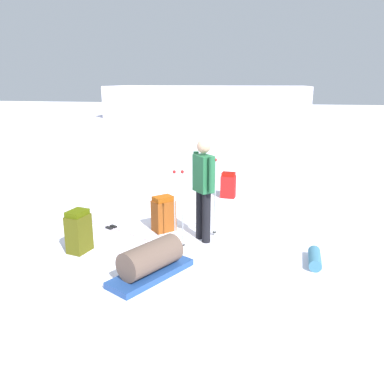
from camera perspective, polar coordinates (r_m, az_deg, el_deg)
ground_plane at (r=7.13m, az=-0.00°, el=-5.41°), size 80.00×80.00×0.00m
distant_snow_ridge at (r=29.48m, az=2.23°, el=12.99°), size 14.41×5.62×2.21m
skier_standing at (r=6.37m, az=1.67°, el=0.99°), size 0.41×0.45×1.70m
ski_pair_near at (r=7.29m, az=-11.62°, el=-5.18°), size 1.74×1.02×0.05m
backpack_large_dark at (r=8.99m, az=5.28°, el=0.97°), size 0.34×0.25×0.59m
backpack_bright at (r=6.38m, az=-16.12°, el=-5.53°), size 0.33×0.40×0.68m
backpack_small_spare at (r=6.99m, az=-4.16°, el=-3.21°), size 0.45×0.45×0.64m
ski_poles_planted_near at (r=6.10m, az=-1.96°, el=-2.05°), size 0.19×0.11×1.29m
ski_poles_planted_far at (r=6.62m, az=2.87°, el=-0.27°), size 0.18×0.10×1.36m
gear_sled at (r=5.45m, az=-6.00°, el=-9.97°), size 1.01×1.33×0.49m
sleeping_mat_rolled at (r=6.08m, az=17.38°, el=-9.19°), size 0.21×0.56×0.18m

